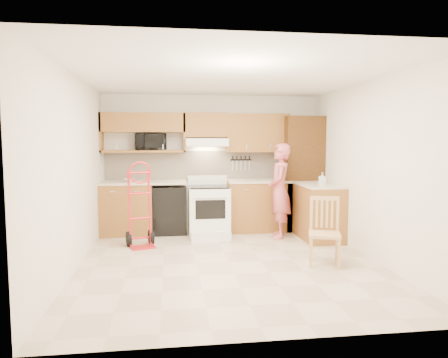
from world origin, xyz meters
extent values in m
cube|color=beige|center=(0.00, 0.00, -0.01)|extent=(4.00, 4.50, 0.02)
cube|color=white|center=(0.00, 0.00, 2.51)|extent=(4.00, 4.50, 0.02)
cube|color=white|center=(0.00, 2.26, 1.25)|extent=(4.00, 0.02, 2.50)
cube|color=white|center=(0.00, -2.26, 1.25)|extent=(4.00, 0.02, 2.50)
cube|color=white|center=(-2.01, 0.00, 1.25)|extent=(0.02, 4.50, 2.50)
cube|color=white|center=(2.01, 0.00, 1.25)|extent=(0.02, 4.50, 2.50)
cube|color=beige|center=(0.00, 2.23, 1.20)|extent=(3.92, 0.03, 0.55)
cube|color=olive|center=(-1.55, 1.95, 0.45)|extent=(0.90, 0.60, 0.90)
cube|color=black|center=(-0.80, 1.95, 0.42)|extent=(0.60, 0.60, 0.85)
cube|color=olive|center=(0.83, 1.95, 0.45)|extent=(1.14, 0.60, 0.90)
cube|color=beige|center=(-1.25, 1.95, 0.92)|extent=(1.50, 0.63, 0.04)
cube|color=beige|center=(0.83, 1.95, 0.92)|extent=(1.14, 0.63, 0.04)
cube|color=olive|center=(1.70, 1.15, 0.45)|extent=(0.60, 1.00, 0.90)
cube|color=beige|center=(1.70, 1.15, 0.92)|extent=(0.63, 1.00, 0.04)
cube|color=#4E3210|center=(1.65, 1.95, 1.05)|extent=(0.70, 0.60, 2.10)
cube|color=olive|center=(-1.25, 2.08, 1.98)|extent=(1.50, 0.33, 0.34)
cube|color=olive|center=(-1.25, 2.08, 1.47)|extent=(1.50, 0.33, 0.04)
cube|color=olive|center=(-0.12, 2.08, 1.94)|extent=(0.76, 0.33, 0.44)
cube|color=olive|center=(0.83, 2.08, 1.80)|extent=(1.14, 0.33, 0.70)
cube|color=white|center=(-0.12, 2.02, 1.63)|extent=(0.76, 0.46, 0.14)
imported|color=black|center=(-1.13, 2.08, 1.64)|extent=(0.58, 0.43, 0.30)
imported|color=#C2565C|center=(1.07, 1.35, 0.81)|extent=(0.51, 0.66, 1.61)
imported|color=white|center=(1.70, 1.02, 1.04)|extent=(0.09, 0.10, 0.20)
imported|color=white|center=(-1.50, 1.95, 0.96)|extent=(0.23, 0.23, 0.05)
camera|label=1|loc=(-0.79, -5.46, 1.66)|focal=33.10mm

